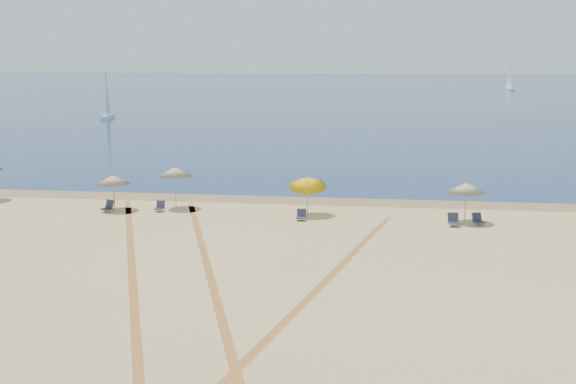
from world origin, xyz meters
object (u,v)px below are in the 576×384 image
chair_1 (108,207)px  chair_5 (478,220)px  sailboat_0 (509,82)px  sailboat_1 (107,104)px  chair_2 (160,207)px  chair_3 (301,215)px  umbrella_2 (175,172)px  chair_4 (454,220)px  umbrella_1 (113,180)px  umbrella_3 (308,182)px  umbrella_4 (466,188)px

chair_1 → chair_5: bearing=22.6°
sailboat_0 → sailboat_1: 134.40m
chair_2 → chair_5: size_ratio=0.82×
chair_3 → sailboat_0: sailboat_0 is taller
umbrella_2 → chair_4: (16.49, -2.42, -1.98)m
umbrella_2 → chair_5: (17.86, -1.97, -2.00)m
umbrella_1 → umbrella_3: (11.82, 0.07, 0.11)m
umbrella_1 → umbrella_4: 20.79m
chair_4 → sailboat_1: size_ratio=0.10×
chair_4 → sailboat_0: (34.58, 171.92, 2.15)m
chair_1 → chair_5: size_ratio=1.08×
umbrella_2 → chair_1: 4.53m
chair_2 → chair_4: chair_4 is taller
umbrella_2 → chair_2: 2.33m
umbrella_3 → sailboat_0: bearing=75.9°
umbrella_1 → umbrella_3: bearing=0.3°
umbrella_4 → sailboat_0: sailboat_0 is taller
chair_3 → chair_4: size_ratio=0.83×
chair_1 → sailboat_0: 179.52m
umbrella_3 → chair_4: size_ratio=3.35×
umbrella_2 → chair_1: (-3.81, -1.41, -1.99)m
umbrella_4 → chair_4: size_ratio=3.04×
umbrella_1 → chair_4: bearing=-4.2°
chair_2 → chair_3: (8.74, -1.24, 0.00)m
chair_3 → sailboat_0: size_ratio=0.08×
umbrella_4 → chair_4: 2.05m
sailboat_1 → chair_1: bearing=-79.5°
sailboat_1 → sailboat_0: bearing=42.0°
umbrella_1 → chair_5: 21.53m
chair_4 → chair_5: chair_4 is taller
sailboat_0 → sailboat_1: sailboat_0 is taller
umbrella_3 → sailboat_1: bearing=120.9°
sailboat_1 → umbrella_2: bearing=-76.1°
umbrella_2 → umbrella_3: bearing=-6.1°
umbrella_2 → sailboat_1: bearing=115.3°
chair_2 → chair_5: (18.59, -1.04, 0.01)m
chair_1 → sailboat_0: sailboat_0 is taller
chair_1 → chair_2: 3.12m
sailboat_1 → umbrella_4: bearing=-65.1°
umbrella_1 → chair_3: size_ratio=3.47×
umbrella_1 → chair_2: bearing=0.4°
umbrella_1 → sailboat_0: 178.99m
umbrella_1 → chair_4: (20.07, -1.47, -1.57)m
umbrella_4 → umbrella_2: bearing=175.0°
sailboat_1 → umbrella_3: bearing=-70.5°
umbrella_3 → umbrella_4: (8.96, -0.62, -0.00)m
umbrella_3 → sailboat_0: sailboat_0 is taller
umbrella_4 → chair_5: bearing=-35.4°
umbrella_3 → sailboat_0: size_ratio=0.32×
umbrella_1 → chair_4: size_ratio=2.89×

